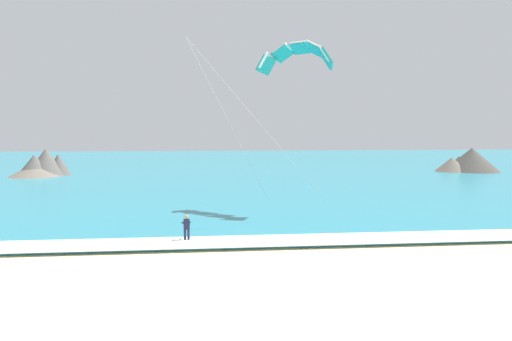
# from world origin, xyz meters

# --- Properties ---
(sea) EXTENTS (200.00, 120.00, 0.20)m
(sea) POSITION_xyz_m (0.00, 72.53, 0.10)
(sea) COLOR teal
(sea) RESTS_ON ground
(surf_foam) EXTENTS (200.00, 2.70, 0.04)m
(surf_foam) POSITION_xyz_m (0.00, 13.53, 0.22)
(surf_foam) COLOR white
(surf_foam) RESTS_ON sea
(surfboard) EXTENTS (0.61, 1.44, 0.09)m
(surfboard) POSITION_xyz_m (-2.07, 14.13, 0.03)
(surfboard) COLOR #239EC6
(surfboard) RESTS_ON ground
(kitesurfer) EXTENTS (0.56, 0.56, 1.69)m
(kitesurfer) POSITION_xyz_m (-2.07, 14.15, 0.94)
(kitesurfer) COLOR #191E38
(kitesurfer) RESTS_ON ground
(kite_primary) EXTENTS (10.44, 11.14, 12.13)m
(kite_primary) POSITION_xyz_m (6.06, 23.56, 12.28)
(kite_primary) COLOR teal
(headland_right) EXTENTS (10.39, 8.72, 3.84)m
(headland_right) POSITION_xyz_m (39.08, 55.05, 1.66)
(headland_right) COLOR #47423D
(headland_right) RESTS_ON ground
(headland_left) EXTENTS (8.27, 8.11, 3.94)m
(headland_left) POSITION_xyz_m (-24.02, 54.21, 1.55)
(headland_left) COLOR #665B51
(headland_left) RESTS_ON ground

